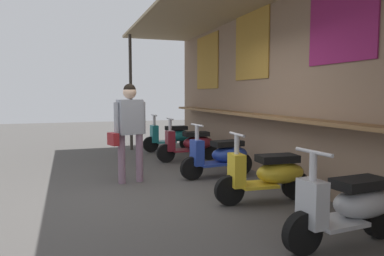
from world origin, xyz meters
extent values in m
plane|color=#474442|center=(0.00, 0.00, 0.00)|extent=(30.31, 30.31, 0.00)
cube|color=#7F6651|center=(0.00, 2.02, 1.66)|extent=(10.83, 0.25, 3.32)
cube|color=brown|center=(0.00, 1.72, 1.10)|extent=(9.74, 0.36, 0.05)
cube|color=olive|center=(-3.52, 1.89, 2.30)|extent=(1.40, 0.02, 1.34)
cube|color=olive|center=(-1.20, 1.89, 2.49)|extent=(1.30, 0.02, 1.44)
cube|color=#841E56|center=(1.21, 1.89, 2.50)|extent=(1.23, 0.02, 1.23)
cylinder|color=#332D28|center=(-4.55, 0.11, 1.54)|extent=(0.08, 0.08, 3.08)
ellipsoid|color=#197075|center=(-3.97, 1.25, 0.40)|extent=(0.41, 0.71, 0.30)
cube|color=black|center=(-3.97, 1.20, 0.60)|extent=(0.32, 0.56, 0.10)
cube|color=#197075|center=(-3.96, 0.90, 0.25)|extent=(0.40, 0.51, 0.04)
cube|color=#197075|center=(-3.95, 0.60, 0.47)|extent=(0.29, 0.17, 0.44)
cylinder|color=#B7B7BC|center=(-3.95, 0.60, 0.60)|extent=(0.07, 0.07, 0.70)
cylinder|color=#B7B7BC|center=(-3.95, 0.60, 0.95)|extent=(0.46, 0.05, 0.04)
cylinder|color=black|center=(-3.94, 0.50, 0.20)|extent=(0.12, 0.40, 0.40)
cylinder|color=black|center=(-3.98, 1.50, 0.20)|extent=(0.12, 0.40, 0.40)
ellipsoid|color=maroon|center=(-2.44, 1.25, 0.40)|extent=(0.38, 0.70, 0.30)
cube|color=black|center=(-2.44, 1.20, 0.60)|extent=(0.30, 0.55, 0.10)
cube|color=maroon|center=(-2.44, 0.90, 0.25)|extent=(0.38, 0.50, 0.04)
cube|color=maroon|center=(-2.44, 0.60, 0.47)|extent=(0.28, 0.16, 0.44)
cylinder|color=#B7B7BC|center=(-2.44, 0.60, 0.60)|extent=(0.07, 0.07, 0.70)
cylinder|color=#B7B7BC|center=(-2.44, 0.60, 0.95)|extent=(0.46, 0.04, 0.04)
cylinder|color=black|center=(-2.44, 0.50, 0.20)|extent=(0.10, 0.40, 0.40)
cylinder|color=black|center=(-2.44, 1.50, 0.20)|extent=(0.10, 0.40, 0.40)
ellipsoid|color=#233D9E|center=(-0.78, 1.25, 0.40)|extent=(0.43, 0.73, 0.30)
cube|color=black|center=(-0.78, 1.20, 0.60)|extent=(0.34, 0.57, 0.10)
cube|color=#233D9E|center=(-0.75, 0.90, 0.25)|extent=(0.42, 0.53, 0.04)
cube|color=#233D9E|center=(-0.73, 0.60, 0.47)|extent=(0.29, 0.18, 0.44)
cylinder|color=#B7B7BC|center=(-0.73, 0.60, 0.60)|extent=(0.07, 0.07, 0.70)
cylinder|color=#B7B7BC|center=(-0.73, 0.60, 0.95)|extent=(0.46, 0.07, 0.04)
cylinder|color=black|center=(-0.72, 0.50, 0.20)|extent=(0.13, 0.41, 0.40)
cylinder|color=black|center=(-0.80, 1.50, 0.20)|extent=(0.13, 0.41, 0.40)
ellipsoid|color=gold|center=(0.86, 1.25, 0.40)|extent=(0.42, 0.72, 0.30)
cube|color=black|center=(0.86, 1.20, 0.60)|extent=(0.33, 0.57, 0.10)
cube|color=gold|center=(0.84, 0.90, 0.25)|extent=(0.41, 0.52, 0.04)
cube|color=gold|center=(0.82, 0.60, 0.47)|extent=(0.29, 0.18, 0.44)
cylinder|color=#B7B7BC|center=(0.82, 0.60, 0.60)|extent=(0.07, 0.07, 0.70)
cylinder|color=#B7B7BC|center=(0.82, 0.60, 0.95)|extent=(0.46, 0.06, 0.04)
cylinder|color=black|center=(0.81, 0.50, 0.20)|extent=(0.13, 0.41, 0.40)
cylinder|color=black|center=(0.87, 1.50, 0.20)|extent=(0.13, 0.41, 0.40)
ellipsoid|color=#B2B5BA|center=(2.34, 1.25, 0.40)|extent=(0.43, 0.73, 0.30)
cube|color=black|center=(2.34, 1.20, 0.60)|extent=(0.34, 0.57, 0.10)
cube|color=#B2B5BA|center=(2.36, 0.90, 0.25)|extent=(0.41, 0.53, 0.04)
cube|color=#B2B5BA|center=(2.39, 0.60, 0.47)|extent=(0.29, 0.18, 0.44)
cylinder|color=#B7B7BC|center=(2.39, 0.60, 0.60)|extent=(0.07, 0.07, 0.70)
cylinder|color=#B7B7BC|center=(2.39, 0.60, 0.95)|extent=(0.46, 0.07, 0.04)
cylinder|color=black|center=(2.39, 0.50, 0.20)|extent=(0.13, 0.41, 0.40)
cylinder|color=black|center=(2.32, 1.50, 0.20)|extent=(0.13, 0.41, 0.40)
cylinder|color=gray|center=(-0.91, -0.37, 0.41)|extent=(0.12, 0.12, 0.81)
cylinder|color=gray|center=(-0.87, -0.68, 0.41)|extent=(0.12, 0.12, 0.81)
cube|color=#999EA8|center=(-0.89, -0.52, 1.10)|extent=(0.31, 0.45, 0.58)
sphere|color=beige|center=(-0.89, -0.52, 1.51)|extent=(0.22, 0.22, 0.22)
sphere|color=black|center=(-0.89, -0.52, 1.55)|extent=(0.20, 0.20, 0.20)
cylinder|color=#999EA8|center=(-0.96, -0.29, 1.08)|extent=(0.08, 0.08, 0.54)
cylinder|color=#999EA8|center=(-0.82, -0.76, 1.08)|extent=(0.08, 0.08, 0.54)
cube|color=maroon|center=(-0.78, -0.82, 0.76)|extent=(0.28, 0.17, 0.20)
camera|label=1|loc=(5.10, -1.52, 1.47)|focal=33.84mm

